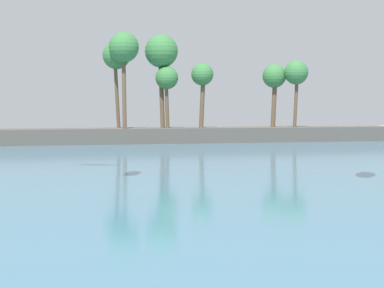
% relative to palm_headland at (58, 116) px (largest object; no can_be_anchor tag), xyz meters
% --- Properties ---
extents(sea, '(220.00, 104.38, 0.06)m').
position_rel_palm_headland_xyz_m(sea, '(-0.24, -12.26, -3.22)').
color(sea, teal).
rests_on(sea, ground).
extents(palm_headland, '(83.50, 6.67, 13.14)m').
position_rel_palm_headland_xyz_m(palm_headland, '(0.00, 0.00, 0.00)').
color(palm_headland, '#514C47').
rests_on(palm_headland, ground).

